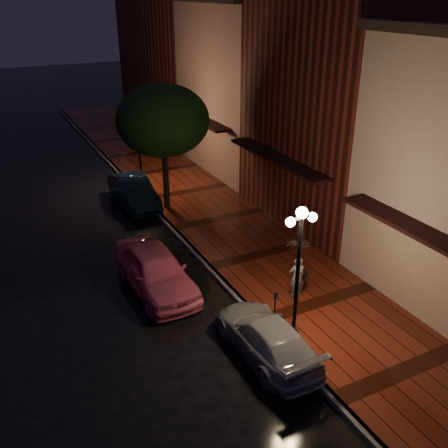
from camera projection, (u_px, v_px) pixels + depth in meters
ground at (210, 270)px, 18.81m from camera, size 120.00×120.00×0.00m
sidewalk at (261, 255)px, 19.70m from camera, size 4.50×60.00×0.15m
curb at (210, 269)px, 18.78m from camera, size 0.25×60.00×0.15m
storefront_mid at (338, 97)px, 20.93m from camera, size 5.00×8.00×11.00m
storefront_far at (245, 90)px, 27.81m from camera, size 5.00×8.00×9.00m
storefront_extra at (177, 60)px, 35.65m from camera, size 5.00×12.00×10.00m
streetlamp_near at (298, 269)px, 13.81m from camera, size 0.96×0.36×4.31m
streetlamp_far at (139, 143)px, 25.09m from camera, size 0.96×0.36×4.31m
street_tree at (163, 123)px, 22.07m from camera, size 4.16×4.16×5.80m
pink_car at (156, 270)px, 17.29m from camera, size 1.98×4.61×1.55m
navy_car at (133, 191)px, 24.21m from camera, size 1.51×4.29×1.41m
silver_car at (266, 337)px, 14.26m from camera, size 1.69×4.13×1.20m
woman_with_umbrella at (298, 261)px, 16.38m from camera, size 0.87×0.89×2.09m
parking_meter at (275, 307)px, 15.04m from camera, size 0.14×0.12×1.30m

